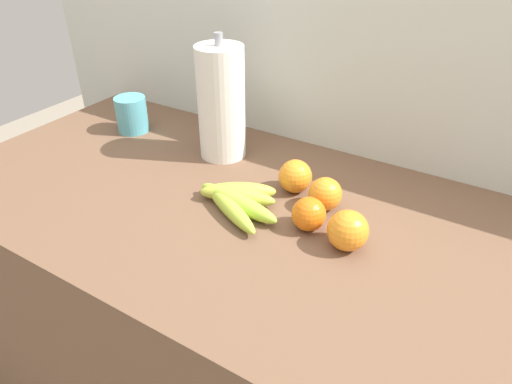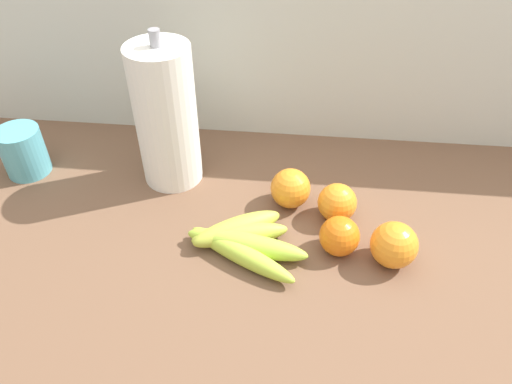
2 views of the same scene
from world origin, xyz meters
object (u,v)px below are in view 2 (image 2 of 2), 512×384
mug (23,151)px  paper_towel_roll (166,117)px  banana_bunch (241,240)px  orange_front (290,188)px  orange_back_left (337,203)px  orange_far_right (394,245)px  orange_center (339,236)px

mug → paper_towel_roll: bearing=2.9°
banana_bunch → orange_front: size_ratio=2.86×
orange_back_left → orange_far_right: orange_far_right is taller
orange_center → orange_front: orange_front is taller
banana_bunch → orange_back_left: size_ratio=3.03×
orange_center → banana_bunch: bearing=-175.7°
banana_bunch → orange_center: bearing=4.3°
orange_far_right → paper_towel_roll: (-0.42, 0.19, 0.10)m
banana_bunch → orange_center: orange_center is taller
banana_bunch → mug: size_ratio=2.18×
orange_front → orange_back_left: bearing=-18.6°
orange_front → mug: mug is taller
banana_bunch → orange_front: bearing=58.1°
paper_towel_roll → mug: 0.32m
banana_bunch → orange_far_right: orange_far_right is taller
orange_front → orange_far_right: (0.18, -0.13, 0.00)m
orange_front → mug: size_ratio=0.76×
orange_front → banana_bunch: bearing=-121.9°
orange_center → orange_front: 0.15m
orange_back_left → orange_far_right: (0.09, -0.10, 0.00)m
banana_bunch → mug: bearing=159.8°
banana_bunch → orange_far_right: bearing=-0.7°
banana_bunch → orange_back_left: bearing=30.2°
orange_back_left → orange_far_right: size_ratio=0.91×
orange_center → orange_back_left: orange_back_left is taller
orange_center → orange_back_left: (-0.00, 0.08, 0.00)m
banana_bunch → mug: (-0.47, 0.17, 0.03)m
mug → orange_front: bearing=-4.9°
banana_bunch → orange_far_right: 0.26m
banana_bunch → orange_back_left: orange_back_left is taller
paper_towel_roll → orange_front: bearing=-14.4°
orange_far_right → mug: (-0.73, 0.18, 0.01)m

